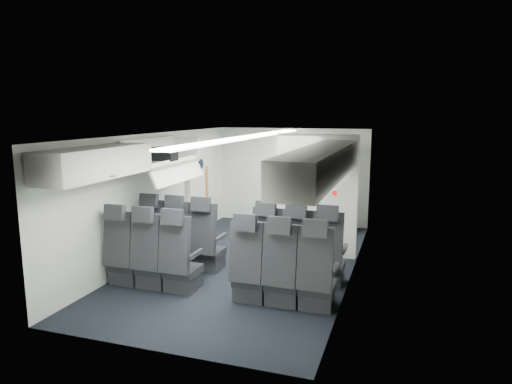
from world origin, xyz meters
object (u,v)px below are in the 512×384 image
Objects in this scene: seat_row_front at (237,249)px; flight_attendant at (292,195)px; seat_row_mid at (214,268)px; boarding_door at (198,188)px; carry_on_bag at (165,154)px; galley_unit at (332,186)px.

flight_attendant is (0.30, 2.33, 0.47)m from seat_row_front.
boarding_door is (-1.64, 2.99, 0.55)m from seat_row_mid.
seat_row_front and seat_row_mid have the same top height.
boarding_door reaches higher than seat_row_mid.
flight_attendant is 4.74× the size of carry_on_bag.
seat_row_front is at bearing -106.28° from galley_unit.
carry_on_bag reaches higher than seat_row_front.
galley_unit reaches higher than seat_row_front.
galley_unit is 1.09× the size of flight_attendant.
seat_row_front is at bearing -51.84° from boarding_door.
boarding_door is (-2.59, -1.17, 0.00)m from galley_unit.
boarding_door is (-1.64, 2.09, 0.55)m from seat_row_front.
seat_row_mid is 1.75× the size of galley_unit.
seat_row_front is 1.79× the size of boarding_door.
galley_unit is 3.87m from carry_on_bag.
carry_on_bag is (-1.37, 1.18, 1.42)m from seat_row_mid.
carry_on_bag is (-1.37, 0.28, 1.42)m from seat_row_front.
carry_on_bag is at bearing -81.60° from boarding_door.
galley_unit is (0.95, 4.15, 0.55)m from seat_row_mid.
carry_on_bag reaches higher than boarding_door.
seat_row_mid is 1.79× the size of boarding_door.
boarding_door is 5.06× the size of carry_on_bag.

